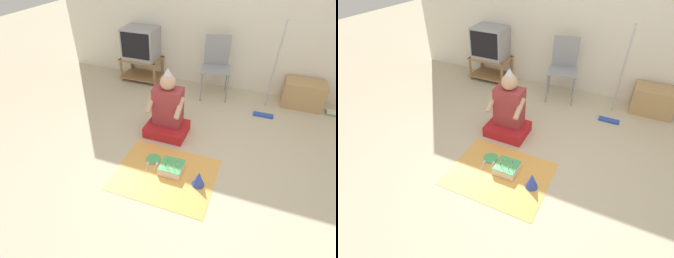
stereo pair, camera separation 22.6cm
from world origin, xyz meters
TOP-DOWN VIEW (x-y plane):
  - ground_plane at (0.00, 0.00)m, footprint 16.00×16.00m
  - wall_back at (0.00, 2.27)m, footprint 6.40×0.06m
  - tv_stand at (-1.63, 2.02)m, footprint 0.70×0.45m
  - tv at (-1.63, 2.02)m, footprint 0.56×0.44m
  - folding_chair at (-0.30, 1.90)m, footprint 0.50×0.46m
  - cardboard_box_stack at (1.04, 2.03)m, footprint 0.56×0.37m
  - dust_mop at (0.54, 1.60)m, footprint 0.28×0.34m
  - book_pile at (1.50, 1.93)m, footprint 0.19×0.14m
  - person_seated at (-0.63, 0.66)m, footprint 0.52×0.42m
  - party_cloth at (-0.38, -0.08)m, footprint 1.09×0.86m
  - birthday_cake at (-0.33, -0.00)m, footprint 0.25×0.25m
  - party_hat_blue at (-0.00, -0.10)m, footprint 0.13×0.13m
  - paper_plate at (-0.59, 0.10)m, footprint 0.17×0.17m
  - plastic_spoon_near at (-0.52, 0.02)m, footprint 0.04×0.15m
  - plastic_spoon_far at (-0.62, -0.01)m, footprint 0.05×0.14m

SIDE VIEW (x-z plane):
  - ground_plane at x=0.00m, z-range 0.00..0.00m
  - party_cloth at x=-0.38m, z-range 0.00..0.01m
  - paper_plate at x=-0.59m, z-range 0.01..0.02m
  - plastic_spoon_near at x=-0.52m, z-range 0.01..0.02m
  - plastic_spoon_far at x=-0.62m, z-range 0.01..0.02m
  - book_pile at x=1.50m, z-range 0.00..0.04m
  - birthday_cake at x=-0.33m, z-range -0.02..0.12m
  - party_hat_blue at x=0.00m, z-range 0.01..0.18m
  - cardboard_box_stack at x=1.04m, z-range 0.00..0.39m
  - tv_stand at x=-1.63m, z-range 0.04..0.44m
  - person_seated at x=-0.63m, z-range -0.14..0.76m
  - dust_mop at x=0.54m, z-range -0.27..1.08m
  - folding_chair at x=-0.30m, z-range 0.08..1.03m
  - tv at x=-1.63m, z-range 0.40..0.92m
  - wall_back at x=0.00m, z-range 0.00..2.55m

